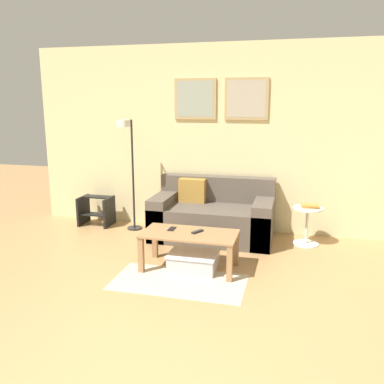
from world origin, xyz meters
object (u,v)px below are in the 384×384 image
(coffee_table, at_px, (190,239))
(couch, at_px, (213,217))
(storage_bin, at_px, (194,261))
(floor_lamp, at_px, (128,157))
(remote_control, at_px, (197,232))
(book_stack, at_px, (310,206))
(side_table, at_px, (307,222))
(cell_phone, at_px, (172,229))
(step_stool, at_px, (96,210))

(coffee_table, bearing_deg, couch, 88.20)
(storage_bin, relative_size, floor_lamp, 0.34)
(floor_lamp, bearing_deg, remote_control, -39.81)
(couch, relative_size, book_stack, 7.21)
(coffee_table, bearing_deg, side_table, 41.78)
(side_table, bearing_deg, book_stack, 33.15)
(couch, distance_m, remote_control, 1.06)
(book_stack, height_order, cell_phone, book_stack)
(storage_bin, relative_size, cell_phone, 3.73)
(storage_bin, distance_m, cell_phone, 0.42)
(side_table, relative_size, cell_phone, 3.45)
(coffee_table, relative_size, floor_lamp, 0.66)
(side_table, height_order, remote_control, side_table)
(book_stack, xyz_separation_m, step_stool, (-3.01, 0.10, -0.28))
(storage_bin, xyz_separation_m, book_stack, (1.22, 1.15, 0.41))
(side_table, bearing_deg, cell_phone, -144.79)
(coffee_table, bearing_deg, cell_phone, 160.86)
(book_stack, bearing_deg, floor_lamp, -177.86)
(storage_bin, bearing_deg, book_stack, 43.23)
(side_table, distance_m, step_stool, 2.99)
(cell_phone, xyz_separation_m, step_stool, (-1.52, 1.15, -0.18))
(coffee_table, height_order, side_table, side_table)
(couch, xyz_separation_m, floor_lamp, (-1.16, -0.05, 0.77))
(storage_bin, distance_m, floor_lamp, 1.85)
(coffee_table, bearing_deg, remote_control, 23.18)
(storage_bin, distance_m, remote_control, 0.32)
(coffee_table, xyz_separation_m, cell_phone, (-0.22, 0.08, 0.08))
(floor_lamp, relative_size, side_table, 3.21)
(cell_phone, bearing_deg, book_stack, 35.67)
(storage_bin, distance_m, book_stack, 1.72)
(coffee_table, distance_m, floor_lamp, 1.69)
(couch, bearing_deg, floor_lamp, -177.55)
(couch, distance_m, cell_phone, 1.05)
(book_stack, distance_m, cell_phone, 1.82)
(couch, xyz_separation_m, book_stack, (1.23, 0.04, 0.22))
(book_stack, bearing_deg, step_stool, 178.09)
(book_stack, xyz_separation_m, remote_control, (-1.19, -1.09, -0.09))
(coffee_table, height_order, step_stool, step_stool)
(storage_bin, height_order, book_stack, book_stack)
(couch, relative_size, floor_lamp, 1.01)
(couch, xyz_separation_m, step_stool, (-1.78, 0.14, -0.06))
(floor_lamp, height_order, remote_control, floor_lamp)
(couch, height_order, side_table, couch)
(couch, distance_m, step_stool, 1.78)
(coffee_table, xyz_separation_m, remote_control, (0.08, 0.03, 0.08))
(couch, relative_size, side_table, 3.25)
(storage_bin, height_order, cell_phone, cell_phone)
(step_stool, bearing_deg, storage_bin, -34.79)
(coffee_table, height_order, book_stack, book_stack)
(book_stack, bearing_deg, storage_bin, -136.77)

